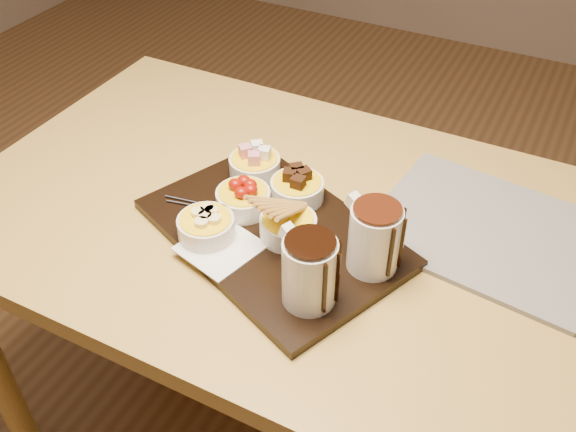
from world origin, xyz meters
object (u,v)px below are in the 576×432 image
at_px(pitcher_dark_chocolate, 309,272).
at_px(pitcher_milk_chocolate, 374,239).
at_px(bowl_strawberries, 243,200).
at_px(dining_table, 275,246).
at_px(serving_board, 273,233).
at_px(newspaper, 488,231).

xyz_separation_m(pitcher_dark_chocolate, pitcher_milk_chocolate, (0.06, 0.12, 0.00)).
bearing_deg(bowl_strawberries, dining_table, 48.66).
distance_m(serving_board, newspaper, 0.39).
height_order(serving_board, pitcher_dark_chocolate, pitcher_dark_chocolate).
height_order(pitcher_milk_chocolate, newspaper, pitcher_milk_chocolate).
height_order(dining_table, pitcher_milk_chocolate, pitcher_milk_chocolate).
relative_size(serving_board, newspaper, 1.17).
bearing_deg(dining_table, bowl_strawberries, -131.34).
distance_m(dining_table, newspaper, 0.41).
height_order(pitcher_dark_chocolate, newspaper, pitcher_dark_chocolate).
relative_size(dining_table, serving_board, 2.61).
relative_size(pitcher_dark_chocolate, pitcher_milk_chocolate, 1.00).
height_order(pitcher_dark_chocolate, pitcher_milk_chocolate, same).
bearing_deg(bowl_strawberries, pitcher_dark_chocolate, -35.82).
relative_size(bowl_strawberries, pitcher_dark_chocolate, 0.86).
xyz_separation_m(bowl_strawberries, pitcher_milk_chocolate, (0.26, -0.03, 0.04)).
height_order(bowl_strawberries, pitcher_dark_chocolate, pitcher_dark_chocolate).
xyz_separation_m(serving_board, pitcher_milk_chocolate, (0.19, -0.00, 0.07)).
distance_m(pitcher_dark_chocolate, pitcher_milk_chocolate, 0.13).
bearing_deg(pitcher_dark_chocolate, newspaper, 78.46).
distance_m(bowl_strawberries, pitcher_dark_chocolate, 0.25).
distance_m(dining_table, bowl_strawberries, 0.15).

